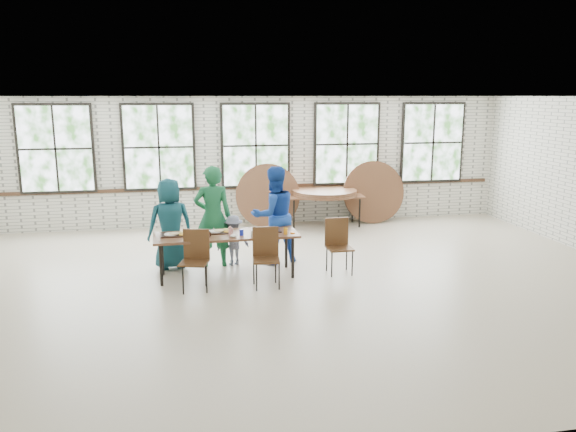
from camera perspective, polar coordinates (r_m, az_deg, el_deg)
name	(u,v)px	position (r m, az deg, el deg)	size (l,w,h in m)	color
room	(256,148)	(13.17, -3.30, 6.96)	(12.00, 12.00, 12.00)	#B8A892
dining_table	(226,237)	(9.48, -6.28, -2.12)	(2.42, 0.87, 0.74)	brown
chair_near_left	(195,254)	(8.99, -9.40, -3.87)	(0.52, 0.51, 0.95)	#4E301A
chair_near_right	(266,252)	(9.02, -2.26, -3.65)	(0.46, 0.45, 0.95)	#4E301A
chair_spare	(338,241)	(9.73, 5.10, -2.53)	(0.43, 0.42, 0.95)	#4E301A
adult_teal	(170,224)	(10.07, -11.88, -0.78)	(0.79, 0.51, 1.62)	#1A5862
adult_green	(213,216)	(10.05, -7.64, -0.04)	(0.66, 0.44, 1.82)	#1A643A
toddler	(233,240)	(10.18, -5.57, -2.46)	(0.59, 0.34, 0.91)	#161D46
adult_blue	(274,215)	(10.17, -1.44, 0.09)	(0.87, 0.67, 1.78)	#1741A7
storage_table	(324,197)	(13.12, 3.71, 1.90)	(1.86, 0.91, 0.74)	brown
tabletop_clutter	(230,233)	(9.43, -5.91, -1.72)	(2.08, 0.63, 0.11)	black
round_tops_stacked	(324,192)	(13.10, 3.72, 2.41)	(1.50, 1.50, 0.13)	brown
round_tops_leaning	(339,194)	(13.39, 5.25, 2.29)	(4.11, 0.46, 1.49)	brown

